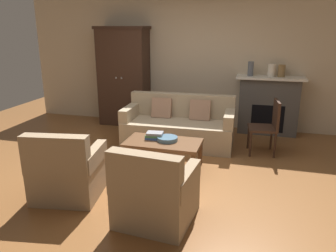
% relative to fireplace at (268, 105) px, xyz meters
% --- Properties ---
extents(ground_plane, '(9.60, 9.60, 0.00)m').
position_rel_fireplace_xyz_m(ground_plane, '(-1.55, -2.30, -0.57)').
color(ground_plane, brown).
extents(back_wall, '(7.20, 0.10, 2.80)m').
position_rel_fireplace_xyz_m(back_wall, '(-1.55, 0.25, 0.83)').
color(back_wall, beige).
rests_on(back_wall, ground).
extents(fireplace, '(1.26, 0.48, 1.12)m').
position_rel_fireplace_xyz_m(fireplace, '(0.00, 0.00, 0.00)').
color(fireplace, '#4C4947').
rests_on(fireplace, ground).
extents(armoire, '(1.06, 0.57, 2.03)m').
position_rel_fireplace_xyz_m(armoire, '(-2.95, -0.08, 0.45)').
color(armoire, '#382319').
rests_on(armoire, ground).
extents(couch, '(1.95, 0.91, 0.86)m').
position_rel_fireplace_xyz_m(couch, '(-1.52, -1.06, -0.25)').
color(couch, tan).
rests_on(couch, ground).
extents(coffee_table, '(1.10, 0.60, 0.42)m').
position_rel_fireplace_xyz_m(coffee_table, '(-1.50, -2.15, -0.20)').
color(coffee_table, brown).
rests_on(coffee_table, ground).
extents(fruit_bowl, '(0.30, 0.30, 0.06)m').
position_rel_fireplace_xyz_m(fruit_bowl, '(-1.45, -2.10, -0.12)').
color(fruit_bowl, slate).
rests_on(fruit_bowl, coffee_table).
extents(book_stack, '(0.27, 0.20, 0.10)m').
position_rel_fireplace_xyz_m(book_stack, '(-1.66, -2.07, -0.10)').
color(book_stack, '#38569E').
rests_on(book_stack, coffee_table).
extents(mantel_vase_slate, '(0.11, 0.11, 0.27)m').
position_rel_fireplace_xyz_m(mantel_vase_slate, '(-0.38, -0.02, 0.69)').
color(mantel_vase_slate, '#565B66').
rests_on(mantel_vase_slate, fireplace).
extents(mantel_vase_cream, '(0.14, 0.14, 0.24)m').
position_rel_fireplace_xyz_m(mantel_vase_cream, '(-0.00, -0.02, 0.67)').
color(mantel_vase_cream, beige).
rests_on(mantel_vase_cream, fireplace).
extents(mantel_vase_bronze, '(0.13, 0.13, 0.23)m').
position_rel_fireplace_xyz_m(mantel_vase_bronze, '(0.18, -0.02, 0.66)').
color(mantel_vase_bronze, olive).
rests_on(mantel_vase_bronze, fireplace).
extents(armchair_near_left, '(0.88, 0.88, 0.88)m').
position_rel_fireplace_xyz_m(armchair_near_left, '(-2.40, -3.27, -0.25)').
color(armchair_near_left, '#997F60').
rests_on(armchair_near_left, ground).
extents(armchair_near_right, '(0.84, 0.83, 0.88)m').
position_rel_fireplace_xyz_m(armchair_near_right, '(-1.20, -3.51, -0.25)').
color(armchair_near_right, '#997F60').
rests_on(armchair_near_right, ground).
extents(side_chair_wooden, '(0.49, 0.49, 0.90)m').
position_rel_fireplace_xyz_m(side_chair_wooden, '(-0.01, -1.13, -0.06)').
color(side_chair_wooden, '#382319').
rests_on(side_chair_wooden, ground).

